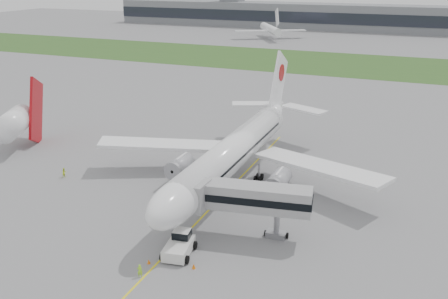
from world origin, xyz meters
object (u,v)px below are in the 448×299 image
at_px(airliner, 236,150).
at_px(pushback_tug, 180,244).
at_px(jet_bridge, 244,198).
at_px(neighbor_aircraft, 17,121).
at_px(ground_crew_near, 140,271).

bearing_deg(airliner, pushback_tug, -86.38).
xyz_separation_m(pushback_tug, jet_bridge, (5.63, 6.73, 4.22)).
xyz_separation_m(airliner, neighbor_aircraft, (-43.66, -0.35, -0.26)).
bearing_deg(airliner, neighbor_aircraft, -179.54).
height_order(pushback_tug, jet_bridge, jet_bridge).
xyz_separation_m(airliner, ground_crew_near, (-0.41, -28.13, -4.88)).
xyz_separation_m(pushback_tug, ground_crew_near, (-1.80, -6.11, -0.39)).
distance_m(ground_crew_near, neighbor_aircraft, 51.61).
relative_size(jet_bridge, ground_crew_near, 9.97).
bearing_deg(neighbor_aircraft, pushback_tug, -50.29).
bearing_deg(jet_bridge, airliner, 105.46).
relative_size(pushback_tug, neighbor_aircraft, 0.32).
bearing_deg(pushback_tug, airliner, 84.30).
distance_m(jet_bridge, ground_crew_near, 15.54).
height_order(airliner, jet_bridge, airliner).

